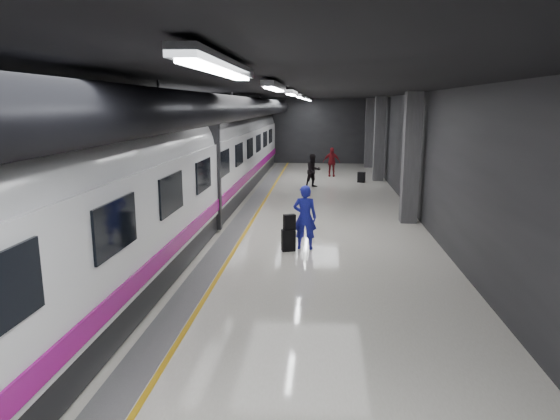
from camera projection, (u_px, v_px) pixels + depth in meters
name	position (u px, v px, depth m)	size (l,w,h in m)	color
ground	(274.00, 233.00, 16.09)	(40.00, 40.00, 0.00)	silver
platform_hall	(268.00, 121.00, 16.31)	(10.02, 40.02, 4.51)	black
train	(173.00, 168.00, 15.93)	(3.05, 38.00, 4.05)	black
traveler_main	(305.00, 217.00, 14.19)	(0.68, 0.44, 1.85)	#251CD2
suitcase_main	(288.00, 240.00, 14.10)	(0.38, 0.24, 0.61)	black
shoulder_bag	(289.00, 222.00, 14.00)	(0.33, 0.18, 0.44)	black
traveler_far_a	(313.00, 171.00, 24.97)	(0.81, 0.63, 1.67)	black
traveler_far_b	(332.00, 162.00, 28.80)	(0.98, 0.41, 1.67)	maroon
suitcase_far	(361.00, 177.00, 26.61)	(0.38, 0.24, 0.56)	black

